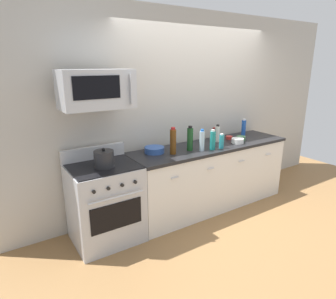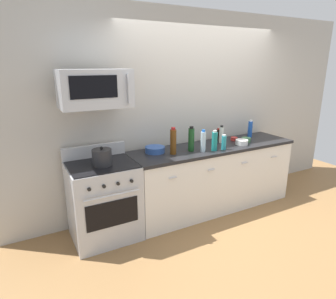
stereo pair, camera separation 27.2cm
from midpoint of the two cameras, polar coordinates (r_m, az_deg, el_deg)
The scene contains 18 objects.
ground_plane at distance 4.40m, azimuth 10.28°, elevation -10.89°, with size 6.59×6.59×0.00m, color olive.
back_wall at distance 4.29m, azimuth 7.79°, elevation 7.56°, with size 5.49×0.10×2.70m, color #B7B2A8.
counter_unit at distance 4.21m, azimuth 10.61°, elevation -5.33°, with size 2.40×0.66×0.92m.
range_oven at distance 3.51m, azimuth -10.28°, elevation -9.77°, with size 0.76×0.69×1.07m.
microwave at distance 3.21m, azimuth -11.72°, elevation 11.58°, with size 0.74×0.44×0.40m.
bottle_dish_soap at distance 3.89m, azimuth 12.84°, elevation 1.35°, with size 0.06×0.06×0.20m.
bottle_soy_sauce_dark at distance 4.30m, azimuth 11.56°, elevation 2.78°, with size 0.05×0.05×0.19m.
bottle_water_clear at distance 3.74m, azimuth 8.98°, elevation 1.58°, with size 0.07×0.07×0.28m.
bottle_wine_amber at distance 3.59m, azimuth 3.20°, elevation 1.55°, with size 0.08×0.08×0.34m.
bottle_soda_blue at distance 4.65m, azimuth 17.40°, elevation 3.85°, with size 0.07×0.07×0.27m.
bottle_wine_green at distance 3.75m, azimuth 6.65°, elevation 1.97°, with size 0.08×0.08×0.32m.
bottle_vinegar_white at distance 4.21m, azimuth 12.24°, elevation 2.84°, with size 0.06×0.06×0.25m.
bottle_sparkling_teal at distance 3.81m, azimuth 11.12°, elevation 1.61°, with size 0.07×0.07×0.27m.
bowl_white_ceramic at distance 4.20m, azimuth 16.04°, elevation 1.39°, with size 0.17×0.17×0.07m.
bowl_green_glaze at distance 4.38m, azimuth 16.77°, elevation 1.86°, with size 0.13×0.13×0.06m.
bowl_red_small at distance 4.40m, azimuth 14.55°, elevation 2.03°, with size 0.10×0.10×0.05m.
bowl_blue_mixing at distance 3.69m, azimuth -0.45°, elevation 0.02°, with size 0.25×0.25×0.07m.
stockpot at distance 3.26m, azimuth -10.46°, elevation -1.53°, with size 0.22×0.22×0.21m.
Camera 2 is at (-2.39, -3.08, 2.01)m, focal length 31.16 mm.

